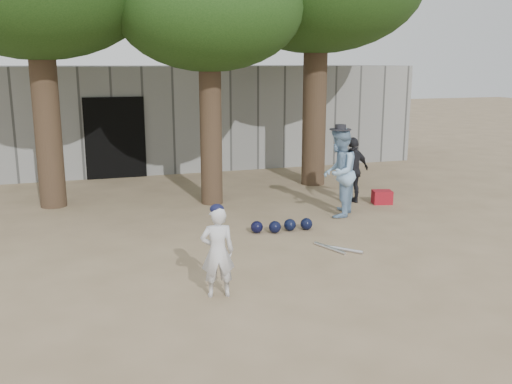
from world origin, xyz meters
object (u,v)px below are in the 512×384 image
object	(u,v)px
boy_player	(218,252)
red_bag	(382,197)
spectator_blue	(339,173)
spectator_dark	(353,170)

from	to	relation	value
boy_player	red_bag	world-z (taller)	boy_player
spectator_blue	red_bag	world-z (taller)	spectator_blue
spectator_blue	spectator_dark	size ratio (longest dim) A/B	1.22
spectator_blue	spectator_dark	bearing A→B (deg)	176.00
spectator_blue	red_bag	distance (m)	1.72
boy_player	red_bag	size ratio (longest dim) A/B	2.99
boy_player	spectator_blue	xyz separation A→B (m)	(3.39, 3.25, 0.29)
spectator_dark	spectator_blue	bearing A→B (deg)	33.35
boy_player	spectator_blue	size ratio (longest dim) A/B	0.69
boy_player	spectator_dark	size ratio (longest dim) A/B	0.84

